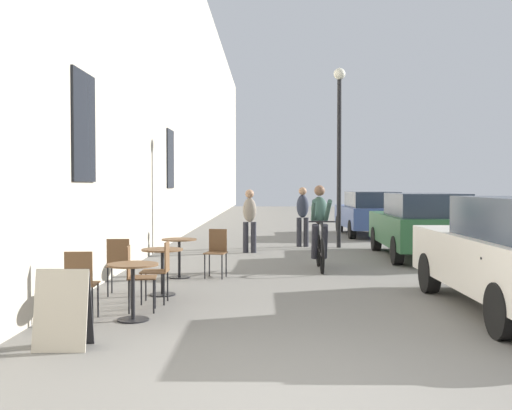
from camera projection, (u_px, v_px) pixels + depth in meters
name	position (u px, v px, depth m)	size (l,w,h in m)	color
ground_plane	(308.00, 394.00, 4.88)	(88.00, 88.00, 0.00)	slate
building_facade_left	(169.00, 75.00, 18.77)	(0.54, 68.00, 10.34)	#B7AD99
cafe_table_near	(133.00, 279.00, 7.54)	(0.64, 0.64, 0.72)	black
cafe_chair_near_toward_street	(136.00, 273.00, 8.08)	(0.43, 0.43, 0.89)	black
cafe_chair_near_toward_wall	(81.00, 280.00, 7.48)	(0.40, 0.40, 0.89)	black
cafe_table_mid	(162.00, 262.00, 9.29)	(0.64, 0.64, 0.72)	black
cafe_chair_mid_toward_street	(119.00, 262.00, 9.23)	(0.41, 0.41, 0.89)	black
cafe_chair_mid_toward_wall	(160.00, 268.00, 8.65)	(0.38, 0.38, 0.89)	black
cafe_table_far	(179.00, 250.00, 11.04)	(0.64, 0.64, 0.72)	black
cafe_chair_far_toward_street	(217.00, 249.00, 11.10)	(0.44, 0.44, 0.89)	black
sandwich_board_sign	(63.00, 309.00, 6.25)	(0.56, 0.39, 0.84)	black
cyclist_on_bicycle	(320.00, 229.00, 12.23)	(0.52, 1.76, 1.74)	black
pedestrian_near	(250.00, 217.00, 15.14)	(0.34, 0.24, 1.60)	#26262D
pedestrian_mid	(303.00, 213.00, 16.65)	(0.38, 0.30, 1.66)	#26262D
street_lamp	(339.00, 134.00, 16.34)	(0.32, 0.32, 4.90)	black
parked_car_second	(421.00, 224.00, 14.08)	(1.88, 4.32, 1.52)	#23512D
parked_car_third	(369.00, 213.00, 20.35)	(1.87, 4.25, 1.50)	#384C84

